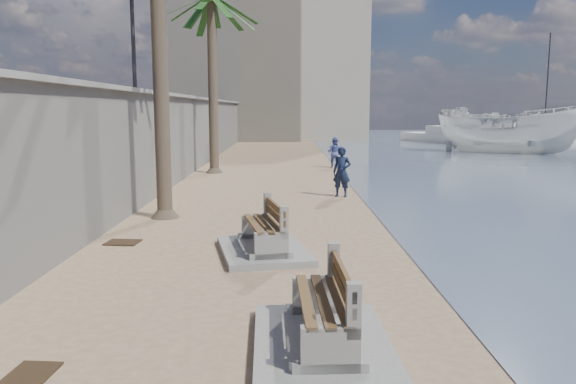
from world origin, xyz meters
name	(u,v)px	position (x,y,z in m)	size (l,w,h in m)	color
seawall	(182,137)	(-5.20, 20.00, 1.75)	(0.45, 70.00, 3.50)	gray
wall_cap	(181,97)	(-5.20, 20.00, 3.55)	(0.80, 70.00, 0.12)	gray
end_building	(272,68)	(-2.00, 52.00, 7.00)	(18.00, 12.00, 14.00)	#B7AA93
bench_near	(322,314)	(-0.09, 1.55, 0.46)	(1.79, 2.56, 1.04)	gray
bench_far	(263,232)	(-1.02, 6.25, 0.46)	(2.19, 2.80, 1.05)	gray
palm_back	(211,0)	(-3.95, 21.32, 7.92)	(5.00, 5.00, 8.96)	brown
person_a	(342,168)	(1.37, 13.98, 0.99)	(0.71, 0.48, 1.98)	#131C36
person_b	(334,151)	(1.95, 23.72, 0.86)	(0.83, 0.64, 1.72)	#505CA5
boat_cruiser	(509,127)	(14.67, 33.14, 1.76)	(3.67, 3.78, 4.32)	silver
yacht_far	(438,138)	(13.24, 45.69, 0.35)	(8.48, 2.38, 1.50)	silver
sailboat_west	(544,138)	(23.02, 46.16, 0.32)	(7.32, 3.11, 9.82)	silver
debris_b	(30,374)	(-3.46, 0.83, 0.01)	(0.62, 0.49, 0.03)	#382616
debris_c	(123,242)	(-4.25, 7.21, 0.01)	(0.73, 0.58, 0.03)	#382616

